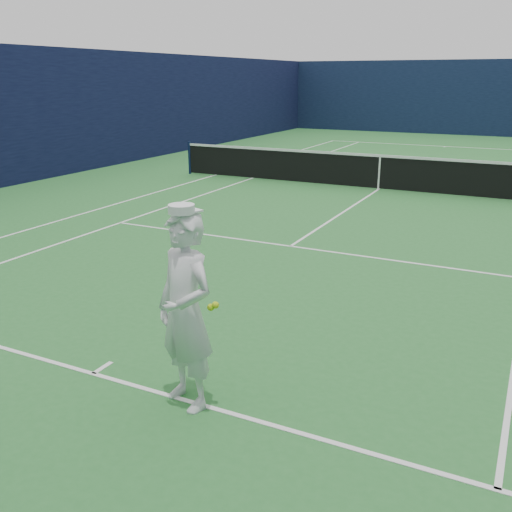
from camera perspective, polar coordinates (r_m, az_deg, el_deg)
The scene contains 5 objects.
ground at distance 16.86m, azimuth 12.11°, elevation 6.49°, with size 80.00×80.00×0.00m, color #2A6E2F.
court_markings at distance 16.86m, azimuth 12.11°, elevation 6.51°, with size 11.03×23.83×0.01m.
windscreen_fence at distance 16.61m, azimuth 12.56°, elevation 13.28°, with size 20.12×36.12×4.00m.
tennis_net at distance 16.76m, azimuth 12.23°, elevation 8.35°, with size 12.88×0.09×1.07m.
tennis_player at distance 5.46m, azimuth -7.06°, elevation -5.50°, with size 0.83×0.73×2.02m.
Camera 1 is at (4.07, -16.06, 3.11)m, focal length 40.00 mm.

